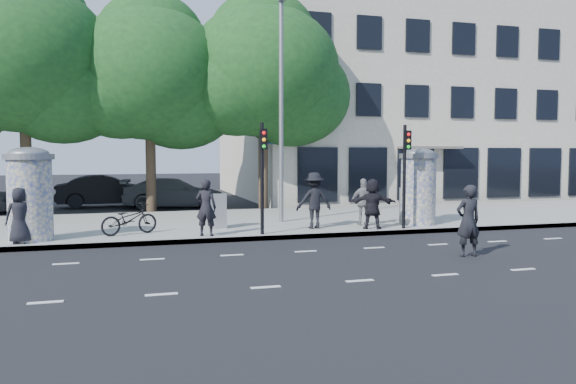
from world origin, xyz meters
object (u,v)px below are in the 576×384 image
object	(u,v)px
bicycle	(129,219)
cabinet_left	(218,211)
car_right	(174,193)
ad_column_right	(418,184)
street_lamp	(282,92)
ped_b	(206,207)
ad_column_left	(30,192)
traffic_pole_far	(405,165)
ped_a	(20,215)
ped_e	(364,202)
car_mid	(107,191)
ped_d	(314,200)
cabinet_right	(408,205)
ped_f	(372,204)
traffic_pole_near	(262,166)
man_road	(468,221)

from	to	relation	value
bicycle	cabinet_left	world-z (taller)	cabinet_left
cabinet_left	car_right	bearing A→B (deg)	101.01
ad_column_right	street_lamp	xyz separation A→B (m)	(-4.40, 1.93, 3.26)
ad_column_right	ped_b	bearing A→B (deg)	-174.43
ad_column_left	traffic_pole_far	distance (m)	11.44
ad_column_left	ped_a	world-z (taller)	ad_column_left
ad_column_left	ped_e	size ratio (longest dim) A/B	1.64
car_mid	traffic_pole_far	bearing A→B (deg)	-144.20
ped_d	ped_a	bearing A→B (deg)	4.21
cabinet_left	ped_b	bearing A→B (deg)	-104.19
ad_column_right	cabinet_right	xyz separation A→B (m)	(-0.12, 0.51, -0.77)
cabinet_right	car_mid	world-z (taller)	car_mid
ped_e	ped_f	xyz separation A→B (m)	(-0.08, -0.87, 0.02)
ped_b	cabinet_right	distance (m)	7.48
ped_d	ped_f	bearing A→B (deg)	159.63
traffic_pole_near	ped_f	world-z (taller)	traffic_pole_near
car_right	traffic_pole_far	bearing A→B (deg)	-142.31
ped_e	car_right	world-z (taller)	ped_e
ped_e	ped_f	distance (m)	0.87
ad_column_right	ped_e	bearing A→B (deg)	174.48
ad_column_left	cabinet_left	distance (m)	5.70
traffic_pole_near	ped_e	distance (m)	4.19
ad_column_left	ped_b	size ratio (longest dim) A/B	1.55
ped_d	car_mid	world-z (taller)	ped_d
street_lamp	cabinet_right	distance (m)	6.05
ad_column_right	cabinet_left	bearing A→B (deg)	172.49
ped_d	cabinet_right	bearing A→B (deg)	-172.22
ad_column_left	cabinet_left	xyz separation A→B (m)	(5.53, 1.11, -0.82)
bicycle	car_right	bearing A→B (deg)	-35.86
street_lamp	ped_e	xyz separation A→B (m)	(2.44, -1.74, -3.84)
traffic_pole_near	cabinet_left	world-z (taller)	traffic_pole_near
bicycle	car_right	size ratio (longest dim) A/B	0.36
ad_column_left	ped_e	bearing A→B (deg)	2.14
car_mid	car_right	size ratio (longest dim) A/B	0.96
ped_b	cabinet_left	size ratio (longest dim) A/B	1.51
ad_column_right	man_road	xyz separation A→B (m)	(-1.46, -5.13, -0.62)
ped_e	car_mid	world-z (taller)	ped_e
ad_column_left	car_mid	xyz separation A→B (m)	(1.72, 11.51, -0.76)
street_lamp	ped_e	distance (m)	4.87
bicycle	ped_e	bearing A→B (deg)	-113.49
man_road	cabinet_left	distance (m)	8.11
ad_column_left	ad_column_right	distance (m)	12.40
ad_column_right	man_road	distance (m)	5.37
traffic_pole_near	ped_e	bearing A→B (deg)	15.96
ped_f	bicycle	world-z (taller)	ped_f
ped_f	cabinet_left	distance (m)	5.08
man_road	car_mid	world-z (taller)	man_road
street_lamp	ped_b	distance (m)	5.57
traffic_pole_near	cabinet_right	xyz separation A→B (m)	(5.68, 1.41, -1.46)
ped_f	bicycle	size ratio (longest dim) A/B	0.93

